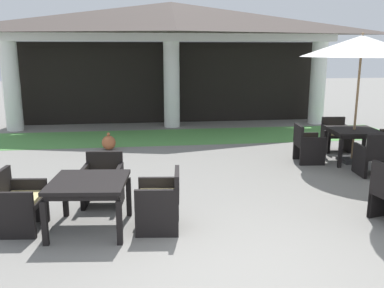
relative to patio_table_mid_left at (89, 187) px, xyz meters
name	(u,v)px	position (x,y,z in m)	size (l,w,h in m)	color
ground_plane	(237,275)	(1.73, -1.43, -0.62)	(60.00, 60.00, 0.00)	gray
background_pavilion	(171,31)	(1.73, 7.73, 2.36)	(10.89, 2.74, 3.84)	white
lawn_strip	(177,137)	(1.73, 6.02, -0.62)	(12.69, 2.21, 0.01)	#519347
patio_table_mid_left	(89,187)	(0.00, 0.00, 0.00)	(1.11, 1.11, 0.71)	black
patio_chair_mid_left_east	(160,201)	(0.96, -0.10, -0.21)	(0.64, 0.65, 0.84)	black
patio_chair_mid_left_west	(18,202)	(-0.96, 0.10, -0.22)	(0.61, 0.67, 0.85)	black
patio_chair_mid_left_north	(103,181)	(0.10, 0.96, -0.23)	(0.66, 0.61, 0.82)	black
patio_table_mid_right	(354,134)	(5.36, 2.87, 0.01)	(1.07, 1.07, 0.73)	black
patio_umbrella_mid_right	(362,47)	(5.36, 2.87, 1.86)	(2.52, 2.52, 2.78)	#2D2D2D
patio_chair_mid_right_south	(375,156)	(5.27, 1.86, -0.23)	(0.64, 0.64, 0.87)	black
patio_chair_mid_right_west	(308,145)	(4.35, 2.96, -0.23)	(0.60, 0.63, 0.84)	black
patio_chair_mid_right_north	(336,135)	(5.45, 3.88, -0.23)	(0.64, 0.61, 0.81)	black
terracotta_urn	(109,143)	(-0.07, 4.69, -0.44)	(0.34, 0.34, 0.44)	#9E5633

